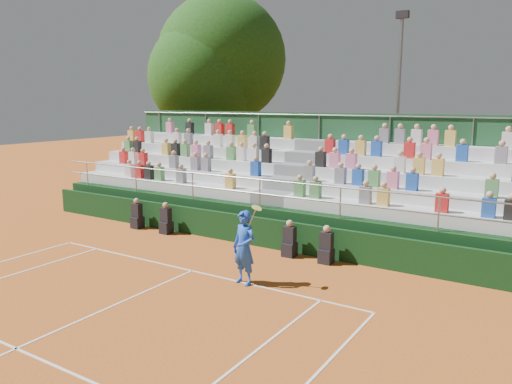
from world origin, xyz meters
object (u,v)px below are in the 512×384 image
Objects in this scene: tennis_player at (244,248)px; tree_east at (222,60)px; tree_west at (205,77)px; floodlight_mast at (399,94)px.

tennis_player is 0.20× the size of tree_east.
tree_west reaches higher than floodlight_mast.
tree_west is 11.30m from floodlight_mast.
tree_east is (-11.07, 14.26, 6.31)m from tennis_player.
tree_east is at bearing 127.82° from tennis_player.
tree_east is at bearing 73.08° from tree_west.
floodlight_mast is (-0.22, 13.97, 4.22)m from tennis_player.
floodlight_mast is (11.22, 0.91, -1.02)m from tree_west.
tree_west is at bearing -175.38° from floodlight_mast.
floodlight_mast is at bearing -1.53° from tree_east.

